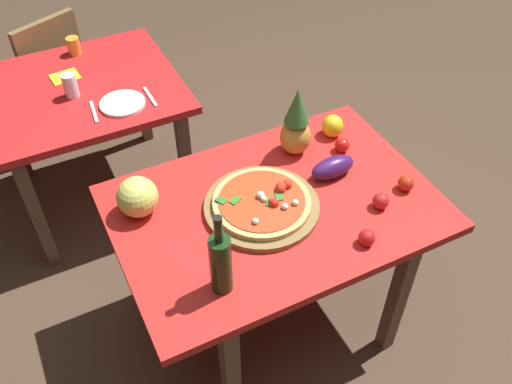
% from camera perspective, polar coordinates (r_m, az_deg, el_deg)
% --- Properties ---
extents(ground_plane, '(10.00, 10.00, 0.00)m').
position_cam_1_polar(ground_plane, '(2.77, 1.63, -12.16)').
color(ground_plane, '#4C3828').
extents(display_table, '(1.27, 0.88, 0.74)m').
position_cam_1_polar(display_table, '(2.25, 1.96, -2.95)').
color(display_table, brown).
rests_on(display_table, ground_plane).
extents(background_table, '(0.98, 0.88, 0.74)m').
position_cam_1_polar(background_table, '(3.03, -17.37, 8.67)').
color(background_table, brown).
rests_on(background_table, ground_plane).
extents(dining_chair, '(0.52, 0.52, 0.85)m').
position_cam_1_polar(dining_chair, '(3.67, -20.73, 11.56)').
color(dining_chair, olive).
rests_on(dining_chair, ground_plane).
extents(pizza_board, '(0.45, 0.45, 0.02)m').
position_cam_1_polar(pizza_board, '(2.16, 0.60, -1.54)').
color(pizza_board, olive).
rests_on(pizza_board, display_table).
extents(pizza, '(0.39, 0.39, 0.06)m').
position_cam_1_polar(pizza, '(2.15, 0.75, -0.99)').
color(pizza, tan).
rests_on(pizza, pizza_board).
extents(wine_bottle, '(0.08, 0.08, 0.35)m').
position_cam_1_polar(wine_bottle, '(1.83, -3.67, -7.30)').
color(wine_bottle, '#163312').
rests_on(wine_bottle, display_table).
extents(pineapple_left, '(0.13, 0.13, 0.32)m').
position_cam_1_polar(pineapple_left, '(2.35, 4.16, 6.91)').
color(pineapple_left, '#C38936').
rests_on(pineapple_left, display_table).
extents(melon, '(0.16, 0.16, 0.16)m').
position_cam_1_polar(melon, '(2.15, -12.14, -0.50)').
color(melon, '#D9DA60').
rests_on(melon, display_table).
extents(bell_pepper, '(0.10, 0.10, 0.11)m').
position_cam_1_polar(bell_pepper, '(2.51, 7.90, 6.76)').
color(bell_pepper, yellow).
rests_on(bell_pepper, display_table).
extents(eggplant, '(0.20, 0.10, 0.09)m').
position_cam_1_polar(eggplant, '(2.30, 7.92, 2.53)').
color(eggplant, '#3C1856').
rests_on(eggplant, display_table).
extents(tomato_at_corner, '(0.07, 0.07, 0.07)m').
position_cam_1_polar(tomato_at_corner, '(2.31, 15.22, 0.90)').
color(tomato_at_corner, red).
rests_on(tomato_at_corner, display_table).
extents(tomato_beside_pepper, '(0.07, 0.07, 0.07)m').
position_cam_1_polar(tomato_beside_pepper, '(2.21, 12.76, -0.90)').
color(tomato_beside_pepper, red).
rests_on(tomato_beside_pepper, display_table).
extents(tomato_by_bottle, '(0.06, 0.06, 0.06)m').
position_cam_1_polar(tomato_by_bottle, '(2.07, 11.37, -4.63)').
color(tomato_by_bottle, red).
rests_on(tomato_by_bottle, display_table).
extents(tomato_near_board, '(0.06, 0.06, 0.06)m').
position_cam_1_polar(tomato_near_board, '(2.44, 8.88, 4.81)').
color(tomato_near_board, red).
rests_on(tomato_near_board, display_table).
extents(drinking_glass_juice, '(0.07, 0.07, 0.09)m').
position_cam_1_polar(drinking_glass_juice, '(3.24, -18.29, 14.14)').
color(drinking_glass_juice, orange).
rests_on(drinking_glass_juice, background_table).
extents(drinking_glass_water, '(0.07, 0.07, 0.12)m').
position_cam_1_polar(drinking_glass_water, '(2.88, -18.61, 10.36)').
color(drinking_glass_water, silver).
rests_on(drinking_glass_water, background_table).
extents(dinner_plate, '(0.22, 0.22, 0.02)m').
position_cam_1_polar(dinner_plate, '(2.78, -13.62, 8.86)').
color(dinner_plate, white).
rests_on(dinner_plate, background_table).
extents(fork_utensil, '(0.03, 0.18, 0.01)m').
position_cam_1_polar(fork_utensil, '(2.76, -16.37, 7.93)').
color(fork_utensil, silver).
rests_on(fork_utensil, background_table).
extents(knife_utensil, '(0.02, 0.18, 0.01)m').
position_cam_1_polar(knife_utensil, '(2.80, -10.86, 9.63)').
color(knife_utensil, silver).
rests_on(knife_utensil, background_table).
extents(napkin_folded, '(0.15, 0.13, 0.01)m').
position_cam_1_polar(napkin_folded, '(3.07, -19.12, 11.16)').
color(napkin_folded, yellow).
rests_on(napkin_folded, background_table).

